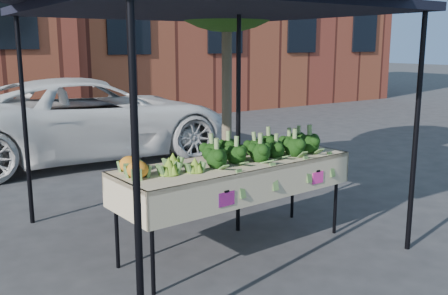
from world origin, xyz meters
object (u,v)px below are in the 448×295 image
Objects in this scene: table at (235,206)px; canopy at (206,108)px; street_tree at (227,53)px; vehicle at (85,10)px.

canopy reaches higher than table.
street_tree is (1.00, 1.07, 0.52)m from canopy.
street_tree is at bearing -164.83° from vehicle.
vehicle is 1.36× the size of street_tree.
street_tree is at bearing 47.03° from canopy.
street_tree is at bearing 58.01° from table.
canopy is at bearing 179.46° from vehicle.
vehicle reaches higher than table.
table is 0.77× the size of canopy.
vehicle is at bearing 86.36° from table.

